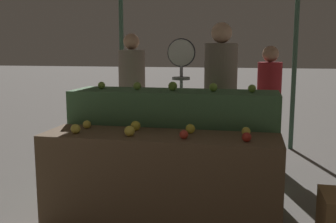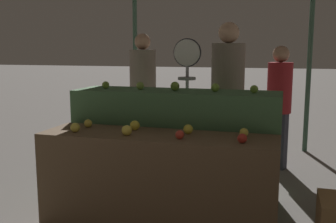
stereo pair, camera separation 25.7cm
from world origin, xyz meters
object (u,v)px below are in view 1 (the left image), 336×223
object	(u,v)px
person_customer_right	(269,97)
person_vendor_at_scale	(220,89)
produce_scale	(181,77)
person_customer_left	(132,86)

from	to	relation	value
person_customer_right	person_vendor_at_scale	bearing A→B (deg)	64.74
produce_scale	person_customer_right	size ratio (longest dim) A/B	1.05
person_customer_left	produce_scale	bearing A→B (deg)	128.77
person_customer_left	person_customer_right	distance (m)	1.92
produce_scale	person_customer_left	world-z (taller)	person_customer_left
person_vendor_at_scale	person_customer_left	size ratio (longest dim) A/B	1.05
person_customer_right	person_customer_left	bearing A→B (deg)	14.17
produce_scale	person_vendor_at_scale	world-z (taller)	person_vendor_at_scale
produce_scale	person_vendor_at_scale	xyz separation A→B (m)	(0.42, 0.27, -0.15)
person_customer_right	produce_scale	bearing A→B (deg)	60.57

